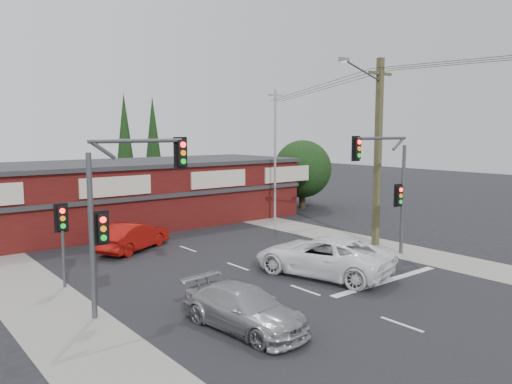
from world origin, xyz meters
TOP-DOWN VIEW (x-y plane):
  - ground at (0.00, 0.00)m, footprint 120.00×120.00m
  - road_strip at (0.00, 5.00)m, footprint 14.00×70.00m
  - verge_left at (-8.50, 5.00)m, footprint 3.00×70.00m
  - verge_right at (8.50, 5.00)m, footprint 3.00×70.00m
  - stop_line at (3.50, -1.50)m, footprint 6.50×0.35m
  - white_suv at (2.09, 0.83)m, footprint 4.35×6.57m
  - silver_suv at (-4.15, -1.80)m, footprint 2.39×4.78m
  - red_sedan at (-2.36, 10.13)m, footprint 4.70×3.56m
  - lane_dashes at (0.00, 8.59)m, footprint 0.12×54.79m
  - shop_building at (-0.99, 16.99)m, footprint 27.30×8.40m
  - tree_cluster at (14.69, 15.44)m, footprint 5.90×5.10m
  - conifer_near at (3.50, 24.00)m, footprint 1.80×1.80m
  - conifer_far at (7.00, 26.00)m, footprint 1.80×1.80m
  - traffic_mast_left at (-6.43, 2.00)m, footprint 3.77×0.27m
  - traffic_mast_right at (6.86, 1.00)m, footprint 3.96×0.27m
  - pedestal_signal at (-7.20, 6.01)m, footprint 0.55×0.27m
  - utility_pole at (8.36, 2.99)m, footprint 4.38×0.59m
  - steel_pole at (9.00, 12.00)m, footprint 1.20×0.16m
  - power_lines at (8.47, -2.47)m, footprint 2.01×29.00m

SIDE VIEW (x-z plane):
  - ground at x=0.00m, z-range 0.00..0.00m
  - road_strip at x=0.00m, z-range 0.00..0.01m
  - verge_left at x=-8.50m, z-range 0.00..0.02m
  - verge_right at x=8.50m, z-range 0.00..0.02m
  - lane_dashes at x=0.00m, z-range 0.01..0.02m
  - stop_line at x=3.50m, z-range 0.01..0.02m
  - silver_suv at x=-4.15m, z-range 0.00..1.33m
  - red_sedan at x=-2.36m, z-range 0.00..1.49m
  - white_suv at x=2.09m, z-range 0.00..1.68m
  - shop_building at x=-0.99m, z-range 0.02..4.25m
  - pedestal_signal at x=-7.20m, z-range 0.72..4.09m
  - tree_cluster at x=14.69m, z-range 0.15..5.65m
  - traffic_mast_left at x=-6.43m, z-range 0.94..6.92m
  - traffic_mast_right at x=6.86m, z-range 0.96..6.93m
  - steel_pole at x=9.00m, z-range 0.20..9.20m
  - utility_pole at x=8.36m, z-range 0.40..10.40m
  - conifer_near at x=3.50m, z-range 0.85..10.10m
  - conifer_far at x=7.00m, z-range 0.85..10.10m
  - power_lines at x=8.47m, z-range 8.43..9.65m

